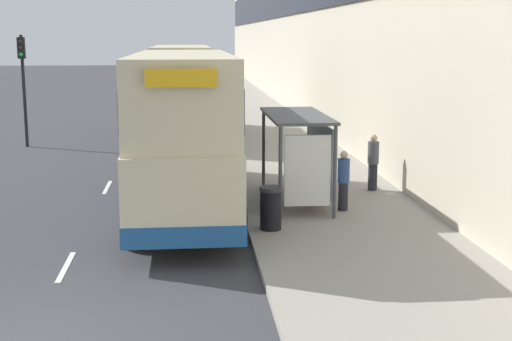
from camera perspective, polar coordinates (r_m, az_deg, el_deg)
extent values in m
cube|color=gray|center=(49.73, -0.98, 5.30)|extent=(5.00, 93.00, 0.14)
cube|color=silver|center=(15.54, -14.96, -7.45)|extent=(0.12, 2.00, 0.01)
cube|color=silver|center=(23.20, -11.81, -1.33)|extent=(0.12, 2.00, 0.01)
cube|color=silver|center=(31.02, -10.24, 1.73)|extent=(0.12, 2.00, 0.01)
cube|color=silver|center=(38.91, -9.30, 3.56)|extent=(0.12, 2.00, 0.01)
cube|color=silver|center=(46.83, -8.68, 4.77)|extent=(0.12, 2.00, 0.01)
cube|color=silver|center=(54.77, -8.24, 5.62)|extent=(0.12, 2.00, 0.01)
cube|color=silver|center=(62.72, -7.91, 6.26)|extent=(0.12, 2.00, 0.01)
cube|color=silver|center=(70.68, -7.65, 6.76)|extent=(0.12, 2.00, 0.01)
cube|color=silver|center=(78.65, -7.44, 7.15)|extent=(0.12, 2.00, 0.01)
cube|color=#4C4C51|center=(19.86, 3.25, 4.41)|extent=(1.60, 4.20, 0.08)
cylinder|color=#4C4C51|center=(17.98, 1.96, -0.24)|extent=(0.10, 0.10, 2.40)
cylinder|color=#4C4C51|center=(21.90, 0.61, 1.74)|extent=(0.10, 0.10, 2.40)
cylinder|color=#4C4C51|center=(18.22, 6.33, -0.16)|extent=(0.10, 0.10, 2.40)
cylinder|color=#4C4C51|center=(22.09, 4.22, 1.79)|extent=(0.10, 0.10, 2.40)
cube|color=#99A8B2|center=(20.12, 5.10, 1.25)|extent=(0.04, 3.68, 1.92)
cube|color=white|center=(18.14, 4.13, -0.01)|extent=(1.19, 0.10, 1.82)
cube|color=maroon|center=(20.21, 3.87, -1.20)|extent=(0.36, 2.80, 0.08)
cube|color=beige|center=(19.57, -5.77, 0.86)|extent=(2.55, 10.51, 1.85)
cube|color=beige|center=(19.33, -5.88, 6.42)|extent=(2.50, 10.20, 1.95)
cube|color=#1E518C|center=(19.70, -5.73, -1.15)|extent=(2.58, 10.56, 0.45)
cube|color=#2D3847|center=(19.51, -5.79, 1.93)|extent=(2.58, 9.88, 0.81)
cube|color=#2D3847|center=(19.34, -5.87, 6.13)|extent=(2.55, 9.88, 0.94)
cube|color=yellow|center=(14.07, -6.03, 7.38)|extent=(1.40, 0.08, 0.36)
cylinder|color=black|center=(23.29, -8.84, 0.06)|extent=(0.30, 1.00, 1.00)
cylinder|color=black|center=(23.28, -2.56, 0.17)|extent=(0.30, 1.00, 1.00)
cylinder|color=black|center=(16.64, -10.15, -4.28)|extent=(0.30, 1.00, 1.00)
cylinder|color=black|center=(16.62, -1.33, -4.12)|extent=(0.30, 1.00, 1.00)
cube|color=beige|center=(33.56, -5.92, 4.96)|extent=(2.55, 10.07, 1.85)
cube|color=beige|center=(33.43, -5.99, 8.20)|extent=(2.50, 9.77, 1.95)
cube|color=#1E518C|center=(33.64, -5.90, 3.77)|extent=(2.58, 10.12, 0.45)
cube|color=#2D3847|center=(33.53, -5.94, 5.59)|extent=(2.58, 9.47, 0.81)
cube|color=#2D3847|center=(33.43, -5.98, 8.03)|extent=(2.55, 9.47, 0.94)
cube|color=yellow|center=(28.39, -6.08, 9.02)|extent=(1.40, 0.08, 0.36)
cylinder|color=black|center=(37.10, -7.84, 4.02)|extent=(0.30, 1.00, 1.00)
cylinder|color=black|center=(37.08, -3.89, 4.09)|extent=(0.30, 1.00, 1.00)
cylinder|color=black|center=(30.61, -8.31, 2.61)|extent=(0.30, 1.00, 1.00)
cylinder|color=black|center=(30.59, -3.53, 2.69)|extent=(0.30, 1.00, 1.00)
cube|color=#B7B799|center=(72.81, -9.92, 7.35)|extent=(1.86, 3.99, 0.80)
cube|color=#2D3847|center=(72.97, -9.93, 7.93)|extent=(1.64, 1.92, 0.65)
cylinder|color=black|center=(71.54, -9.24, 7.00)|extent=(0.20, 0.60, 0.60)
cylinder|color=black|center=(71.68, -10.73, 6.96)|extent=(0.20, 0.60, 0.60)
cylinder|color=black|center=(74.00, -9.12, 7.12)|extent=(0.20, 0.60, 0.60)
cylinder|color=black|center=(74.14, -10.56, 7.08)|extent=(0.20, 0.60, 0.60)
cylinder|color=#23232D|center=(21.15, 5.91, -0.86)|extent=(0.27, 0.27, 0.78)
cylinder|color=maroon|center=(21.02, 5.95, 1.05)|extent=(0.33, 0.33, 0.65)
sphere|color=tan|center=(20.95, 5.97, 2.21)|extent=(0.21, 0.21, 0.21)
cylinder|color=#23232D|center=(21.89, 9.31, -0.51)|extent=(0.28, 0.28, 0.81)
cylinder|color=#4C4C51|center=(21.76, 9.37, 1.42)|extent=(0.34, 0.34, 0.68)
sphere|color=tan|center=(21.69, 9.41, 2.59)|extent=(0.22, 0.22, 0.22)
cylinder|color=#23232D|center=(19.26, 6.98, -2.06)|extent=(0.26, 0.26, 0.77)
cylinder|color=navy|center=(19.11, 7.03, -0.01)|extent=(0.32, 0.32, 0.64)
sphere|color=tan|center=(19.04, 7.06, 1.25)|extent=(0.21, 0.21, 0.21)
cylinder|color=#23232D|center=(20.47, 4.94, -1.24)|extent=(0.27, 0.27, 0.78)
cylinder|color=#4C4C51|center=(20.34, 4.97, 0.72)|extent=(0.32, 0.32, 0.65)
sphere|color=tan|center=(20.27, 4.99, 1.91)|extent=(0.21, 0.21, 0.21)
cylinder|color=black|center=(17.23, 1.18, -3.19)|extent=(0.52, 0.52, 0.95)
cylinder|color=#2D2D33|center=(17.11, 1.19, -1.49)|extent=(0.55, 0.55, 0.10)
cylinder|color=black|center=(32.40, -18.06, 6.02)|extent=(0.14, 0.14, 4.81)
cube|color=black|center=(32.27, -18.27, 9.30)|extent=(0.30, 0.24, 0.90)
sphere|color=#2D2D2D|center=(32.15, -18.35, 9.77)|extent=(0.16, 0.16, 0.16)
sphere|color=#2D2D2D|center=(32.15, -18.32, 9.29)|extent=(0.16, 0.16, 0.16)
sphere|color=#19D84C|center=(32.15, -18.29, 8.81)|extent=(0.16, 0.16, 0.16)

